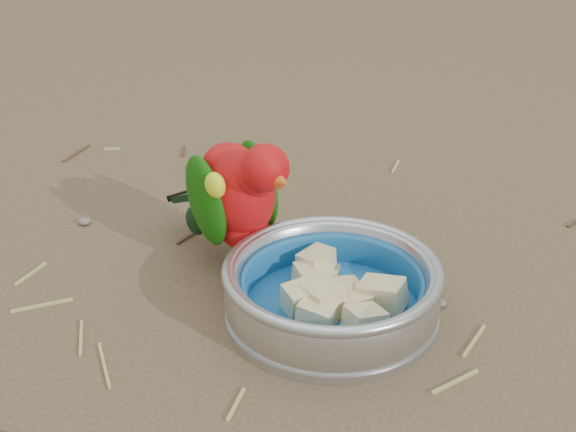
# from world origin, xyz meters

# --- Properties ---
(ground) EXTENTS (60.00, 60.00, 0.00)m
(ground) POSITION_xyz_m (0.00, 0.00, 0.00)
(ground) COLOR brown
(food_bowl) EXTENTS (0.21, 0.21, 0.02)m
(food_bowl) POSITION_xyz_m (0.01, -0.06, 0.01)
(food_bowl) COLOR #B2B2BA
(food_bowl) RESTS_ON ground
(bowl_wall) EXTENTS (0.21, 0.21, 0.04)m
(bowl_wall) POSITION_xyz_m (0.01, -0.06, 0.04)
(bowl_wall) COLOR #B2B2BA
(bowl_wall) RESTS_ON food_bowl
(fruit_wedges) EXTENTS (0.13, 0.13, 0.03)m
(fruit_wedges) POSITION_xyz_m (0.01, -0.06, 0.03)
(fruit_wedges) COLOR beige
(fruit_wedges) RESTS_ON food_bowl
(lory_parrot) EXTENTS (0.21, 0.19, 0.16)m
(lory_parrot) POSITION_xyz_m (-0.11, 0.02, 0.08)
(lory_parrot) COLOR red
(lory_parrot) RESTS_ON ground
(ground_debris) EXTENTS (0.90, 0.80, 0.01)m
(ground_debris) POSITION_xyz_m (-0.04, 0.01, 0.00)
(ground_debris) COLOR tan
(ground_debris) RESTS_ON ground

